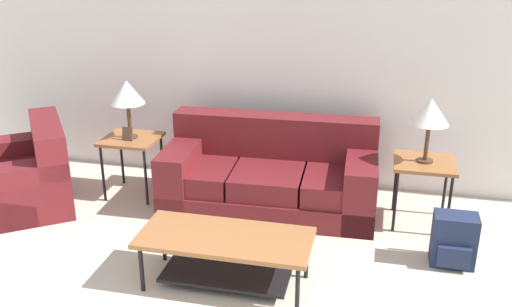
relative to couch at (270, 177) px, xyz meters
name	(u,v)px	position (x,y,z in m)	size (l,w,h in m)	color
wall_back	(308,58)	(0.23, 0.67, 1.00)	(9.01, 0.06, 2.60)	white
couch	(270,177)	(0.00, 0.00, 0.00)	(1.98, 0.97, 0.82)	maroon
armchair	(21,178)	(-2.28, -0.52, -0.01)	(1.35, 1.37, 0.80)	maroon
coffee_table	(225,248)	(-0.05, -1.35, 0.00)	(1.25, 0.55, 0.40)	#935B33
side_table_left	(131,144)	(-1.37, -0.04, 0.23)	(0.52, 0.49, 0.59)	#935B33
side_table_right	(424,168)	(1.37, -0.04, 0.23)	(0.52, 0.49, 0.59)	#935B33
table_lamp_left	(127,93)	(-1.37, -0.04, 0.74)	(0.32, 0.32, 0.56)	#472D1E
table_lamp_right	(430,113)	(1.37, -0.04, 0.74)	(0.32, 0.32, 0.56)	#472D1E
backpack	(454,241)	(1.60, -0.69, -0.09)	(0.33, 0.29, 0.42)	#1E2847
picture_frame	(128,134)	(-1.36, -0.11, 0.36)	(0.10, 0.04, 0.13)	#4C3828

